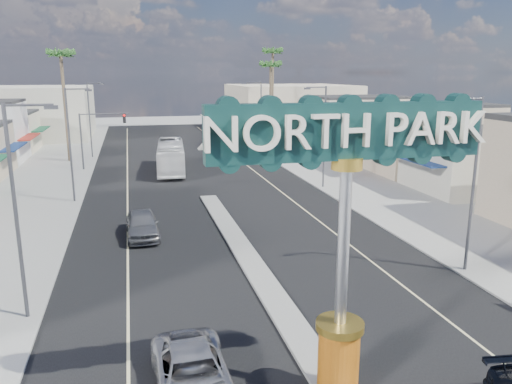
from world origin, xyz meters
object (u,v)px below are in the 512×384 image
palm_right_far (273,57)px  city_bus (171,157)px  streetlight_r_far (260,113)px  suv_left (193,375)px  streetlight_r_mid (323,132)px  streetlight_l_mid (72,139)px  car_parked_left (142,224)px  palm_right_mid (271,69)px  gateway_sign (345,219)px  palm_left_far (61,60)px  streetlight_r_near (471,177)px  traffic_signal_left (99,130)px  traffic_signal_right (267,125)px  streetlight_l_near (19,202)px  streetlight_l_far (91,116)px

palm_right_far → city_bus: size_ratio=1.25×
streetlight_r_far → suv_left: streetlight_r_far is taller
streetlight_r_mid → city_bus: bearing=138.0°
streetlight_l_mid → car_parked_left: 11.99m
palm_right_mid → car_parked_left: bearing=-117.2°
gateway_sign → palm_right_far: (15.00, 60.02, 6.46)m
car_parked_left → palm_left_far: bearing=102.6°
palm_left_far → city_bus: bearing=-38.7°
streetlight_r_near → city_bus: size_ratio=0.80×
traffic_signal_left → palm_right_mid: 26.01m
traffic_signal_left → palm_right_far: 31.22m
suv_left → palm_right_far: bearing=70.8°
gateway_sign → streetlight_r_mid: gateway_sign is taller
traffic_signal_right → car_parked_left: 28.48m
gateway_sign → car_parked_left: 19.43m
gateway_sign → city_bus: gateway_sign is taller
gateway_sign → streetlight_r_near: (10.43, 8.02, -0.86)m
streetlight_r_near → palm_right_mid: bearing=86.8°
streetlight_l_mid → city_bus: 14.43m
gateway_sign → city_bus: bearing=92.9°
streetlight_r_far → car_parked_left: 36.13m
streetlight_l_near → streetlight_r_far: size_ratio=1.00×
streetlight_l_mid → streetlight_r_near: (20.87, -20.00, 0.00)m
streetlight_r_near → palm_left_far: size_ratio=0.69×
suv_left → traffic_signal_left: bearing=95.7°
streetlight_l_near → traffic_signal_left: bearing=87.9°
streetlight_l_far → streetlight_r_near: bearing=-63.6°
gateway_sign → traffic_signal_left: 43.04m
suv_left → city_bus: (2.47, 38.02, 0.85)m
streetlight_l_near → palm_right_far: palm_right_far is taller
streetlight_r_mid → streetlight_l_mid: bearing=180.0°
gateway_sign → suv_left: gateway_sign is taller
traffic_signal_left → suv_left: bearing=-83.4°
streetlight_l_near → palm_right_far: 58.35m
traffic_signal_right → streetlight_r_near: size_ratio=0.67×
traffic_signal_right → streetlight_l_far: streetlight_l_far is taller
city_bus → palm_left_far: bearing=145.9°
streetlight_l_far → city_bus: 14.16m
streetlight_r_mid → traffic_signal_left: bearing=144.5°
suv_left → car_parked_left: bearing=92.9°
streetlight_l_mid → suv_left: (5.97, -26.85, -4.34)m
car_parked_left → city_bus: 21.60m
streetlight_l_mid → streetlight_l_far: size_ratio=1.00×
streetlight_r_near → streetlight_r_mid: (0.00, 20.00, 0.00)m
streetlight_r_mid → car_parked_left: 19.40m
streetlight_r_far → streetlight_l_far: bearing=180.0°
streetlight_r_near → city_bus: bearing=111.7°
streetlight_l_far → palm_right_mid: bearing=9.7°
gateway_sign → streetlight_r_near: 13.19m
suv_left → traffic_signal_right: bearing=70.6°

